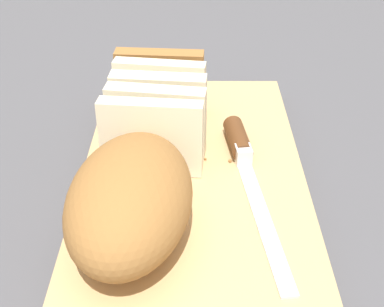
{
  "coord_description": "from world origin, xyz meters",
  "views": [
    {
      "loc": [
        -0.46,
        -0.0,
        0.38
      ],
      "look_at": [
        0.0,
        0.0,
        0.06
      ],
      "focal_mm": 46.93,
      "sensor_mm": 36.0,
      "label": 1
    }
  ],
  "objects": [
    {
      "name": "bread_knife",
      "position": [
        0.03,
        -0.06,
        0.04
      ],
      "size": [
        0.27,
        0.05,
        0.02
      ],
      "rotation": [
        0.0,
        0.0,
        3.27
      ],
      "color": "silver",
      "rests_on": "cutting_board"
    },
    {
      "name": "bread_loaf",
      "position": [
        -0.03,
        0.05,
        0.07
      ],
      "size": [
        0.36,
        0.14,
        0.09
      ],
      "rotation": [
        0.0,
        0.0,
        -0.09
      ],
      "color": "#996633",
      "rests_on": "cutting_board"
    },
    {
      "name": "cutting_board",
      "position": [
        0.0,
        0.0,
        0.01
      ],
      "size": [
        0.47,
        0.26,
        0.03
      ],
      "primitive_type": "cube",
      "rotation": [
        0.0,
        0.0,
        -0.0
      ],
      "color": "tan",
      "rests_on": "ground_plane"
    },
    {
      "name": "crumb_near_loaf",
      "position": [
        0.02,
        -0.04,
        0.03
      ],
      "size": [
        0.0,
        0.0,
        0.0
      ],
      "primitive_type": "sphere",
      "color": "#996633",
      "rests_on": "cutting_board"
    },
    {
      "name": "crumb_near_knife",
      "position": [
        0.03,
        -0.01,
        0.03
      ],
      "size": [
        0.0,
        0.0,
        0.0
      ],
      "primitive_type": "sphere",
      "color": "#996633",
      "rests_on": "cutting_board"
    },
    {
      "name": "ground_plane",
      "position": [
        0.0,
        0.0,
        0.0
      ],
      "size": [
        3.0,
        3.0,
        0.0
      ],
      "primitive_type": "plane",
      "color": "#4C4C51"
    }
  ]
}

